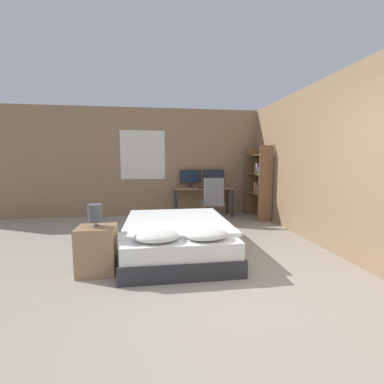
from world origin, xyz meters
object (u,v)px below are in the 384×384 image
object	(u,v)px
office_chair	(212,205)
bookshelf	(260,179)
nightstand	(97,250)
bed	(177,237)
computer_mouse	(215,187)
bedside_lamp	(95,213)
monitor_left	(190,177)
keyboard	(205,188)
monitor_right	(214,177)
desk	(203,191)

from	to	relation	value
office_chair	bookshelf	world-z (taller)	bookshelf
nightstand	office_chair	distance (m)	3.06
bed	office_chair	xyz separation A→B (m)	(0.93, 1.74, 0.17)
computer_mouse	bedside_lamp	bearing A→B (deg)	-126.98
bedside_lamp	bookshelf	size ratio (longest dim) A/B	0.16
bedside_lamp	office_chair	size ratio (longest dim) A/B	0.27
bedside_lamp	office_chair	world-z (taller)	office_chair
computer_mouse	monitor_left	bearing A→B (deg)	147.66
bed	keyboard	bearing A→B (deg)	69.40
monitor_right	desk	bearing A→B (deg)	-149.36
computer_mouse	bookshelf	bearing A→B (deg)	-14.68
monitor_left	nightstand	bearing A→B (deg)	-116.28
bedside_lamp	desk	world-z (taller)	bedside_lamp
desk	office_chair	world-z (taller)	office_chair
bedside_lamp	bookshelf	bearing A→B (deg)	39.22
bed	office_chair	distance (m)	1.98
monitor_left	bedside_lamp	bearing A→B (deg)	-116.28
monitor_left	keyboard	distance (m)	0.53
nightstand	office_chair	size ratio (longest dim) A/B	0.58
bedside_lamp	monitor_right	bearing A→B (deg)	55.66
monitor_right	bookshelf	world-z (taller)	bookshelf
monitor_right	bookshelf	size ratio (longest dim) A/B	0.31
monitor_right	office_chair	bearing A→B (deg)	-104.70
desk	monitor_right	distance (m)	0.50
keyboard	office_chair	bearing A→B (deg)	-83.42
computer_mouse	office_chair	world-z (taller)	office_chair
bed	computer_mouse	size ratio (longest dim) A/B	29.67
monitor_right	bookshelf	distance (m)	1.17
bed	computer_mouse	world-z (taller)	computer_mouse
desk	monitor_right	size ratio (longest dim) A/B	2.78
nightstand	office_chair	bearing A→B (deg)	49.62
bedside_lamp	monitor_right	world-z (taller)	monitor_right
monitor_left	monitor_right	xyz separation A→B (m)	(0.62, 0.00, 0.00)
monitor_right	computer_mouse	size ratio (longest dim) A/B	7.65
bedside_lamp	desk	distance (m)	3.62
desk	monitor_left	size ratio (longest dim) A/B	2.78
nightstand	monitor_right	distance (m)	4.00
monitor_right	office_chair	world-z (taller)	monitor_right
desk	computer_mouse	world-z (taller)	computer_mouse
bedside_lamp	computer_mouse	distance (m)	3.62
bookshelf	monitor_right	bearing A→B (deg)	147.40
monitor_right	keyboard	xyz separation A→B (m)	(-0.31, -0.36, -0.24)
bed	monitor_left	distance (m)	2.82
desk	monitor_left	distance (m)	0.50
bed	nightstand	bearing A→B (deg)	-150.70
bedside_lamp	monitor_left	bearing A→B (deg)	63.72
monitor_left	keyboard	bearing A→B (deg)	-49.57
bed	monitor_left	world-z (taller)	monitor_left
keyboard	computer_mouse	world-z (taller)	computer_mouse
keyboard	office_chair	distance (m)	0.66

